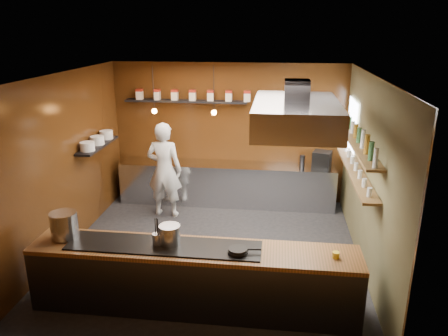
% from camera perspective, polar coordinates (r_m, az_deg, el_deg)
% --- Properties ---
extents(floor, '(5.00, 5.00, 0.00)m').
position_cam_1_polar(floor, '(7.71, -1.58, -10.77)').
color(floor, black).
rests_on(floor, ground).
extents(back_wall, '(5.00, 0.00, 5.00)m').
position_cam_1_polar(back_wall, '(9.49, 0.61, 4.57)').
color(back_wall, '#311A08').
rests_on(back_wall, ground).
extents(left_wall, '(0.00, 5.00, 5.00)m').
position_cam_1_polar(left_wall, '(7.87, -19.98, 0.59)').
color(left_wall, '#311A08').
rests_on(left_wall, ground).
extents(right_wall, '(0.00, 5.00, 5.00)m').
position_cam_1_polar(right_wall, '(7.18, 18.45, -0.88)').
color(right_wall, brown).
rests_on(right_wall, ground).
extents(ceiling, '(5.00, 5.00, 0.00)m').
position_cam_1_polar(ceiling, '(6.79, -1.80, 12.00)').
color(ceiling, silver).
rests_on(ceiling, back_wall).
extents(window_pane, '(0.00, 1.00, 1.00)m').
position_cam_1_polar(window_pane, '(8.68, 16.35, 5.26)').
color(window_pane, white).
rests_on(window_pane, right_wall).
extents(prep_counter, '(4.60, 0.65, 0.90)m').
position_cam_1_polar(prep_counter, '(9.48, 0.36, -2.07)').
color(prep_counter, silver).
rests_on(prep_counter, floor).
extents(pass_counter, '(4.40, 0.72, 0.94)m').
position_cam_1_polar(pass_counter, '(6.12, -3.97, -14.12)').
color(pass_counter, '#38383D').
rests_on(pass_counter, floor).
extents(tin_shelf, '(2.60, 0.26, 0.04)m').
position_cam_1_polar(tin_shelf, '(9.36, -5.02, 8.69)').
color(tin_shelf, black).
rests_on(tin_shelf, back_wall).
extents(plate_shelf, '(0.30, 1.40, 0.04)m').
position_cam_1_polar(plate_shelf, '(8.66, -16.16, 2.86)').
color(plate_shelf, black).
rests_on(plate_shelf, left_wall).
extents(bottle_shelf_upper, '(0.26, 2.80, 0.04)m').
position_cam_1_polar(bottle_shelf_upper, '(7.31, 17.12, 3.03)').
color(bottle_shelf_upper, brown).
rests_on(bottle_shelf_upper, right_wall).
extents(bottle_shelf_lower, '(0.26, 2.80, 0.04)m').
position_cam_1_polar(bottle_shelf_lower, '(7.44, 16.79, -0.46)').
color(bottle_shelf_lower, brown).
rests_on(bottle_shelf_lower, right_wall).
extents(extractor_hood, '(1.20, 2.00, 0.72)m').
position_cam_1_polar(extractor_hood, '(6.39, 9.36, 6.89)').
color(extractor_hood, '#38383D').
rests_on(extractor_hood, ceiling).
extents(pendant_left, '(0.10, 0.10, 0.95)m').
position_cam_1_polar(pendant_left, '(8.86, -9.09, 7.68)').
color(pendant_left, black).
rests_on(pendant_left, ceiling).
extents(pendant_right, '(0.10, 0.10, 0.95)m').
position_cam_1_polar(pendant_right, '(8.60, -1.32, 7.59)').
color(pendant_right, black).
rests_on(pendant_right, ceiling).
extents(storage_tins, '(2.43, 0.13, 0.22)m').
position_cam_1_polar(storage_tins, '(9.31, -4.13, 9.48)').
color(storage_tins, beige).
rests_on(storage_tins, tin_shelf).
extents(plate_stacks, '(0.26, 1.16, 0.16)m').
position_cam_1_polar(plate_stacks, '(8.63, -16.22, 3.50)').
color(plate_stacks, white).
rests_on(plate_stacks, plate_shelf).
extents(bottles, '(0.06, 2.66, 0.24)m').
position_cam_1_polar(bottles, '(7.28, 17.23, 4.10)').
color(bottles, silver).
rests_on(bottles, bottle_shelf_upper).
extents(wine_glasses, '(0.07, 2.37, 0.13)m').
position_cam_1_polar(wine_glasses, '(7.42, 16.85, 0.16)').
color(wine_glasses, silver).
rests_on(wine_glasses, bottle_shelf_lower).
extents(stockpot_large, '(0.38, 0.38, 0.36)m').
position_cam_1_polar(stockpot_large, '(6.42, -20.16, -6.98)').
color(stockpot_large, '#B2B4B9').
rests_on(stockpot_large, pass_counter).
extents(stockpot_small, '(0.30, 0.30, 0.27)m').
position_cam_1_polar(stockpot_small, '(5.92, -7.09, -8.64)').
color(stockpot_small, silver).
rests_on(stockpot_small, pass_counter).
extents(utensil_crock, '(0.16, 0.16, 0.17)m').
position_cam_1_polar(utensil_crock, '(5.92, -8.70, -9.21)').
color(utensil_crock, silver).
rests_on(utensil_crock, pass_counter).
extents(frying_pan, '(0.43, 0.26, 0.07)m').
position_cam_1_polar(frying_pan, '(5.70, 1.86, -10.74)').
color(frying_pan, black).
rests_on(frying_pan, pass_counter).
extents(butter_jar, '(0.12, 0.12, 0.08)m').
position_cam_1_polar(butter_jar, '(5.80, 14.39, -10.94)').
color(butter_jar, yellow).
rests_on(butter_jar, pass_counter).
extents(espresso_machine, '(0.43, 0.42, 0.35)m').
position_cam_1_polar(espresso_machine, '(9.26, 12.66, 1.06)').
color(espresso_machine, black).
rests_on(espresso_machine, prep_counter).
extents(chef, '(0.73, 0.50, 1.94)m').
position_cam_1_polar(chef, '(8.82, -7.79, -0.24)').
color(chef, silver).
rests_on(chef, floor).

